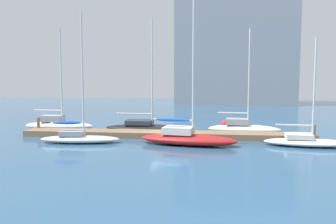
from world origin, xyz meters
TOP-DOWN VIEW (x-y plane):
  - ground_plane at (0.00, 0.00)m, footprint 120.00×120.00m
  - dock_pier at (0.00, 0.00)m, footprint 24.75×2.16m
  - dock_piling_near_end at (-11.97, 0.93)m, footprint 0.28×0.28m
  - dock_piling_far_end at (11.97, -0.93)m, footprint 0.28×0.28m
  - sailboat_0 at (-10.81, 2.64)m, footprint 6.82×2.04m
  - sailboat_1 at (-6.45, -3.30)m, footprint 6.36×2.33m
  - sailboat_2 at (-2.16, 3.12)m, footprint 8.35×2.69m
  - sailboat_3 at (2.03, -3.14)m, footprint 7.74×3.45m
  - sailboat_4 at (6.86, 2.68)m, footprint 6.68×2.44m
  - sailboat_5 at (10.99, -2.58)m, footprint 6.51×2.67m
  - mooring_buoy_red at (5.37, 6.45)m, footprint 0.79×0.79m
  - harbor_building_distant at (8.67, 41.98)m, footprint 23.00×11.74m

SIDE VIEW (x-z plane):
  - ground_plane at x=0.00m, z-range 0.00..0.00m
  - dock_pier at x=0.00m, z-range 0.00..0.50m
  - mooring_buoy_red at x=5.37m, z-range 0.00..0.79m
  - sailboat_5 at x=10.99m, z-range -3.60..4.40m
  - sailboat_2 at x=-2.16m, z-range -4.87..5.83m
  - sailboat_1 at x=-6.45m, z-range -4.51..5.54m
  - sailboat_4 at x=6.86m, z-range -4.16..5.31m
  - sailboat_3 at x=2.03m, z-range -5.44..6.65m
  - sailboat_0 at x=-10.81m, z-range -4.30..5.51m
  - dock_piling_near_end at x=-11.97m, z-range 0.00..1.43m
  - dock_piling_far_end at x=11.97m, z-range 0.00..1.43m
  - harbor_building_distant at x=8.67m, z-range 0.00..20.57m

